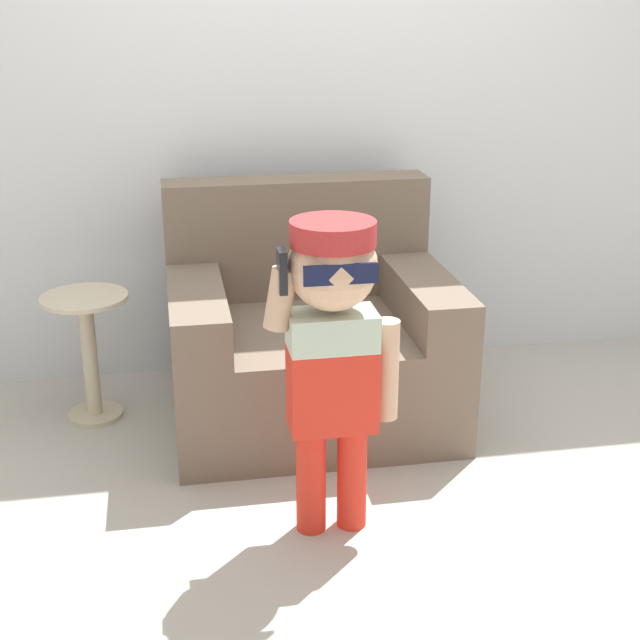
% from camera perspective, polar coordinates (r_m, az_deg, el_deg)
% --- Properties ---
extents(ground_plane, '(10.00, 10.00, 0.00)m').
position_cam_1_polar(ground_plane, '(3.61, 0.90, -7.21)').
color(ground_plane, '#ADA89E').
extents(wall_back, '(10.00, 0.05, 2.60)m').
position_cam_1_polar(wall_back, '(3.97, -1.20, 15.03)').
color(wall_back, silver).
rests_on(wall_back, ground_plane).
extents(armchair, '(1.11, 0.91, 0.93)m').
position_cam_1_polar(armchair, '(3.65, -0.75, -1.23)').
color(armchair, '#6B5B4C').
rests_on(armchair, ground_plane).
extents(person_child, '(0.43, 0.32, 1.04)m').
position_cam_1_polar(person_child, '(2.72, 0.84, -0.73)').
color(person_child, red).
rests_on(person_child, ground_plane).
extents(side_table, '(0.35, 0.35, 0.53)m').
position_cam_1_polar(side_table, '(3.73, -14.58, -1.58)').
color(side_table, beige).
rests_on(side_table, ground_plane).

